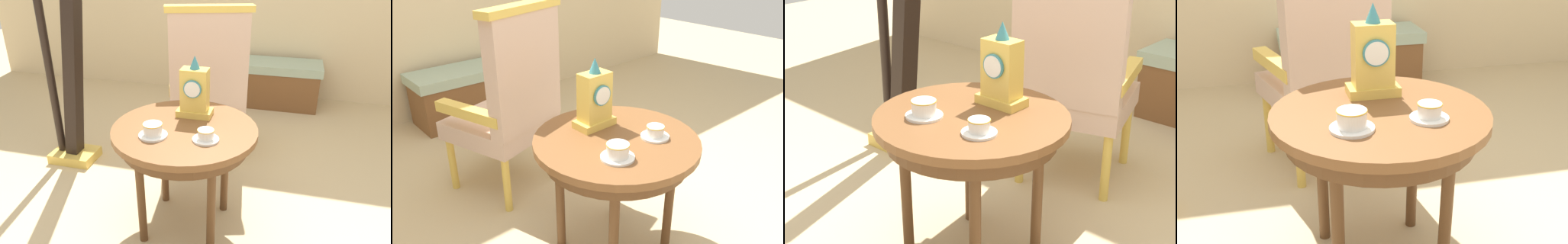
% 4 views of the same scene
% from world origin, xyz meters
% --- Properties ---
extents(ground_plane, '(10.00, 10.00, 0.00)m').
position_xyz_m(ground_plane, '(0.00, 0.00, 0.00)').
color(ground_plane, tan).
extents(side_table, '(0.75, 0.75, 0.62)m').
position_xyz_m(side_table, '(-0.02, -0.03, 0.55)').
color(side_table, brown).
rests_on(side_table, ground).
extents(teacup_left, '(0.14, 0.14, 0.07)m').
position_xyz_m(teacup_left, '(-0.15, -0.16, 0.66)').
color(teacup_left, white).
rests_on(teacup_left, side_table).
extents(teacup_right, '(0.13, 0.13, 0.06)m').
position_xyz_m(teacup_right, '(0.11, -0.14, 0.65)').
color(teacup_right, white).
rests_on(teacup_right, side_table).
extents(mantel_clock, '(0.19, 0.11, 0.34)m').
position_xyz_m(mantel_clock, '(-0.01, 0.13, 0.76)').
color(mantel_clock, gold).
rests_on(mantel_clock, side_table).
extents(armchair, '(0.67, 0.67, 1.14)m').
position_xyz_m(armchair, '(-0.09, 0.76, 0.59)').
color(armchair, '#CCA893').
rests_on(armchair, ground).
extents(window_bench, '(1.04, 0.40, 0.44)m').
position_xyz_m(window_bench, '(0.25, 1.95, 0.22)').
color(window_bench, '#9EB299').
rests_on(window_bench, ground).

